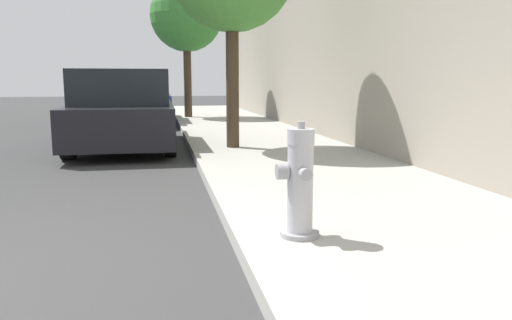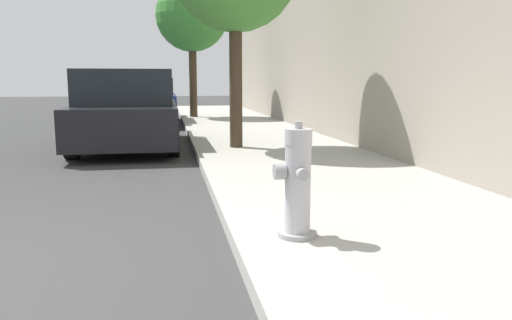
% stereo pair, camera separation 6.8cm
% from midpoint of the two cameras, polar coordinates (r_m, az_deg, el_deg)
% --- Properties ---
extents(sidewalk_slab, '(2.75, 40.00, 0.12)m').
position_cam_midpoint_polar(sidewalk_slab, '(3.66, 20.33, -10.06)').
color(sidewalk_slab, '#A8A59E').
rests_on(sidewalk_slab, ground_plane).
extents(fire_hydrant, '(0.31, 0.32, 0.82)m').
position_cam_midpoint_polar(fire_hydrant, '(3.53, 4.45, -2.80)').
color(fire_hydrant, '#97979C').
rests_on(fire_hydrant, sidewalk_slab).
extents(parked_car_near, '(1.78, 4.12, 1.42)m').
position_cam_midpoint_polar(parked_car_near, '(9.47, -15.07, 5.40)').
color(parked_car_near, black).
rests_on(parked_car_near, ground_plane).
extents(parked_car_mid, '(1.81, 4.01, 1.31)m').
position_cam_midpoint_polar(parked_car_mid, '(14.76, -13.37, 6.51)').
color(parked_car_mid, navy).
rests_on(parked_car_mid, ground_plane).
extents(street_tree_far, '(2.20, 2.20, 4.19)m').
position_cam_midpoint_polar(street_tree_far, '(15.92, -8.09, 16.00)').
color(street_tree_far, '#423323').
rests_on(street_tree_far, sidewalk_slab).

